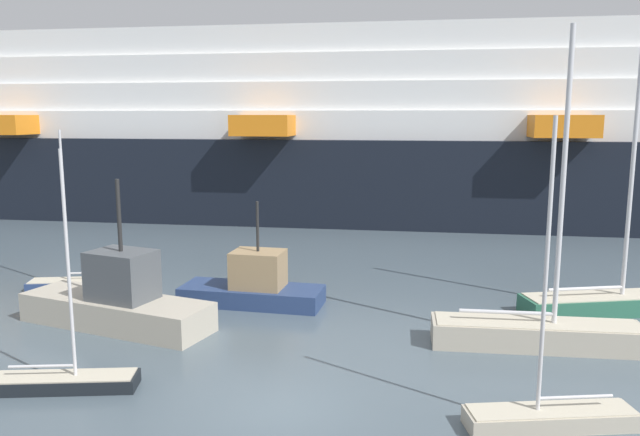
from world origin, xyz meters
TOP-DOWN VIEW (x-y plane):
  - ground_plane at (0.00, 0.00)m, footprint 600.00×600.00m
  - sailboat_0 at (-6.75, 0.72)m, footprint 4.48×1.66m
  - sailboat_1 at (7.33, -0.41)m, footprint 4.67×1.79m
  - sailboat_2 at (8.47, 5.48)m, footprint 7.45×1.99m
  - sailboat_3 at (-11.64, 11.53)m, footprint 4.72×1.97m
  - sailboat_4 at (12.55, 9.75)m, footprint 7.59×3.28m
  - fishing_boat_0 at (-2.61, 9.70)m, footprint 6.48×3.00m
  - fishing_boat_1 at (-7.41, 6.38)m, footprint 8.31×4.81m
  - channel_buoy_1 at (-10.59, 13.69)m, footprint 0.73×0.73m
  - cruise_ship at (-15.18, 37.45)m, footprint 118.76×25.37m

SIDE VIEW (x-z plane):
  - ground_plane at x=0.00m, z-range 0.00..0.00m
  - sailboat_3 at x=-11.64m, z-range -3.45..4.15m
  - sailboat_0 at x=-6.75m, z-range -3.30..4.01m
  - channel_buoy_1 at x=-10.59m, z-range -0.31..1.04m
  - sailboat_1 at x=7.33m, z-range -3.72..4.54m
  - sailboat_2 at x=8.47m, z-range -5.00..6.25m
  - sailboat_4 at x=12.55m, z-range -5.75..7.02m
  - fishing_boat_0 at x=-2.61m, z-range -1.47..3.13m
  - fishing_boat_1 at x=-7.41m, z-range -1.93..3.94m
  - cruise_ship at x=-15.18m, z-range -3.74..17.12m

